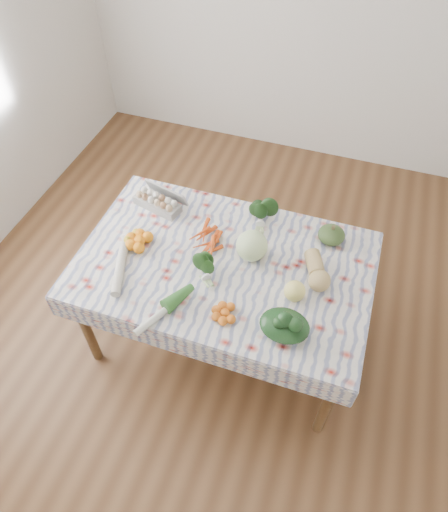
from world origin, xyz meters
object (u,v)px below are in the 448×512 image
at_px(kabocha_squash, 331,235).
at_px(grapefruit, 295,291).
at_px(dining_table, 224,272).
at_px(butternut_squash, 317,270).
at_px(egg_carton, 157,203).
at_px(cabbage, 252,246).

height_order(kabocha_squash, grapefruit, grapefruit).
relative_size(dining_table, butternut_squash, 6.22).
distance_m(egg_carton, cabbage, 0.70).
distance_m(dining_table, cabbage, 0.24).
xyz_separation_m(egg_carton, butternut_squash, (1.05, -0.23, 0.02)).
height_order(dining_table, cabbage, cabbage).
distance_m(kabocha_squash, cabbage, 0.49).
distance_m(dining_table, kabocha_squash, 0.66).
height_order(cabbage, grapefruit, cabbage).
xyz_separation_m(kabocha_squash, cabbage, (-0.41, -0.27, 0.04)).
relative_size(egg_carton, butternut_squash, 1.19).
bearing_deg(kabocha_squash, cabbage, -146.87).
bearing_deg(kabocha_squash, egg_carton, -176.48).
distance_m(egg_carton, butternut_squash, 1.08).
distance_m(egg_carton, kabocha_squash, 1.08).
xyz_separation_m(kabocha_squash, grapefruit, (-0.11, -0.47, 0.01)).
relative_size(dining_table, egg_carton, 5.23).
bearing_deg(dining_table, butternut_squash, 7.56).
bearing_deg(kabocha_squash, dining_table, -146.11).
bearing_deg(egg_carton, cabbage, -2.22).
height_order(egg_carton, kabocha_squash, kabocha_squash).
distance_m(kabocha_squash, butternut_squash, 0.30).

